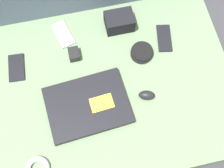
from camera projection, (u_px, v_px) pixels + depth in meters
ground_plane at (112, 95)px, 1.38m from camera, size 8.00×8.00×0.00m
couch_seat at (112, 91)px, 1.33m from camera, size 1.00×0.76×0.12m
laptop at (88, 105)px, 1.23m from camera, size 0.34×0.26×0.03m
computer_mouse at (147, 95)px, 1.24m from camera, size 0.07×0.05×0.04m
speaker_puck at (142, 53)px, 1.31m from camera, size 0.10×0.10×0.03m
phone_silver at (16, 68)px, 1.30m from camera, size 0.07×0.13×0.01m
phone_black at (164, 38)px, 1.35m from camera, size 0.08×0.14×0.01m
phone_small at (63, 34)px, 1.36m from camera, size 0.09×0.14×0.01m
camera_pouch at (119, 22)px, 1.34m from camera, size 0.12×0.09×0.07m
charger_brick at (74, 54)px, 1.31m from camera, size 0.04×0.06×0.03m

